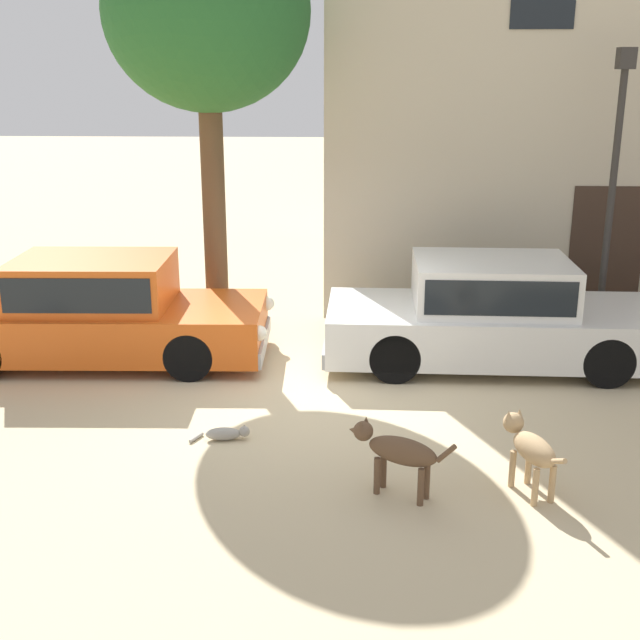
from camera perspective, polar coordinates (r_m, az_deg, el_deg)
ground_plane at (r=9.70m, az=-0.32°, el=-5.43°), size 80.00×80.00×0.00m
parked_sedan_nearest at (r=11.13m, az=-15.46°, el=0.68°), size 4.58×1.86×1.40m
parked_sedan_second at (r=10.83m, az=12.08°, el=0.50°), size 4.52×1.83×1.40m
stray_dog_spotted at (r=7.43m, az=5.37°, el=-9.17°), size 0.97×0.54×0.68m
stray_dog_tan at (r=7.69m, az=14.61°, el=-8.66°), size 0.46×0.93×0.70m
stray_cat at (r=8.64m, az=-6.66°, el=-7.97°), size 0.63×0.21×0.16m
street_lamp at (r=12.05m, az=20.16°, el=10.61°), size 0.22×0.22×4.04m
acacia_tree_left at (r=11.57m, az=-8.02°, el=20.57°), size 2.79×2.51×5.83m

